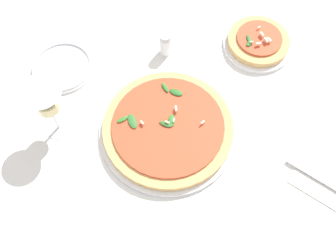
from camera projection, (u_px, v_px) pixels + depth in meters
name	position (u px, v px, depth m)	size (l,w,h in m)	color
ground_plane	(183.00, 126.00, 0.95)	(6.00, 6.00, 0.00)	silver
pizza_arugula_main	(168.00, 129.00, 0.92)	(0.33, 0.33, 0.05)	white
pizza_personal_side	(258.00, 42.00, 1.04)	(0.18, 0.18, 0.05)	white
wine_glass	(46.00, 102.00, 0.84)	(0.09, 0.09, 0.16)	white
napkin	(325.00, 183.00, 0.88)	(0.16, 0.12, 0.01)	silver
fork	(329.00, 184.00, 0.87)	(0.20, 0.07, 0.00)	silver
side_plate_white	(62.00, 67.00, 1.02)	(0.16, 0.16, 0.02)	white
shaker_pepper	(165.00, 44.00, 1.02)	(0.03, 0.03, 0.07)	silver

